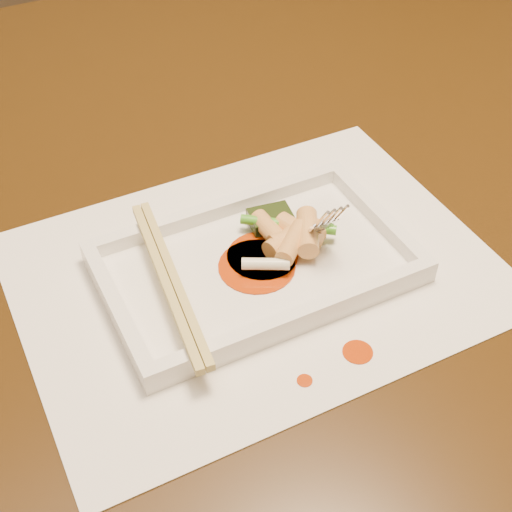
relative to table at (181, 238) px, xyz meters
name	(u,v)px	position (x,y,z in m)	size (l,w,h in m)	color
table	(181,238)	(0.00, 0.00, 0.00)	(1.40, 0.90, 0.75)	black
placemat	(256,272)	(0.00, -0.18, 0.10)	(0.40, 0.30, 0.00)	white
sauce_splatter_a	(358,352)	(0.03, -0.29, 0.10)	(0.02, 0.02, 0.00)	#B43405
sauce_splatter_b	(305,381)	(-0.02, -0.30, 0.10)	(0.01, 0.01, 0.00)	#B43405
plate_base	(256,268)	(0.00, -0.18, 0.11)	(0.26, 0.16, 0.01)	white
plate_rim_far	(220,209)	(0.00, -0.10, 0.12)	(0.26, 0.01, 0.01)	white
plate_rim_near	(299,317)	(0.00, -0.25, 0.12)	(0.26, 0.01, 0.01)	white
plate_rim_left	(117,307)	(-0.12, -0.18, 0.12)	(0.01, 0.14, 0.01)	white
plate_rim_right	(378,216)	(0.13, -0.18, 0.12)	(0.01, 0.14, 0.01)	white
veg_piece	(271,219)	(0.04, -0.14, 0.12)	(0.04, 0.03, 0.01)	black
scallion_white	(266,264)	(0.01, -0.19, 0.12)	(0.01, 0.01, 0.04)	#EAEACC
scallion_green	(288,225)	(0.05, -0.16, 0.12)	(0.01, 0.01, 0.09)	#348C16
chopstick_a	(165,281)	(-0.08, -0.18, 0.13)	(0.01, 0.19, 0.01)	tan
chopstick_b	(174,278)	(-0.07, -0.18, 0.13)	(0.01, 0.19, 0.01)	tan
fork	(321,161)	(0.07, -0.16, 0.18)	(0.09, 0.10, 0.14)	silver
sauce_blob_0	(262,256)	(0.01, -0.17, 0.11)	(0.06, 0.06, 0.00)	#B43405
sauce_blob_1	(267,258)	(0.02, -0.17, 0.11)	(0.04, 0.04, 0.00)	#B43405
sauce_blob_2	(257,266)	(0.00, -0.18, 0.11)	(0.07, 0.07, 0.00)	#B43405
rice_cake_0	(298,232)	(0.05, -0.17, 0.12)	(0.02, 0.02, 0.04)	#E0B668
rice_cake_1	(287,240)	(0.04, -0.17, 0.12)	(0.02, 0.02, 0.04)	#E0B668
rice_cake_2	(293,243)	(0.04, -0.18, 0.13)	(0.02, 0.02, 0.04)	#E0B668
rice_cake_3	(297,237)	(0.05, -0.17, 0.12)	(0.02, 0.02, 0.05)	#E0B668
rice_cake_4	(271,231)	(0.03, -0.15, 0.12)	(0.02, 0.02, 0.04)	#E0B668
rice_cake_5	(307,232)	(0.06, -0.18, 0.13)	(0.02, 0.02, 0.05)	#E0B668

